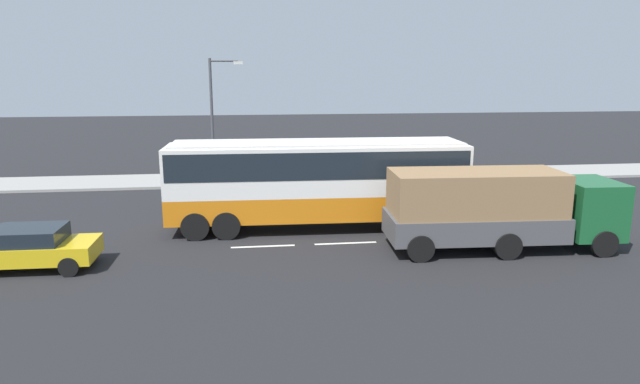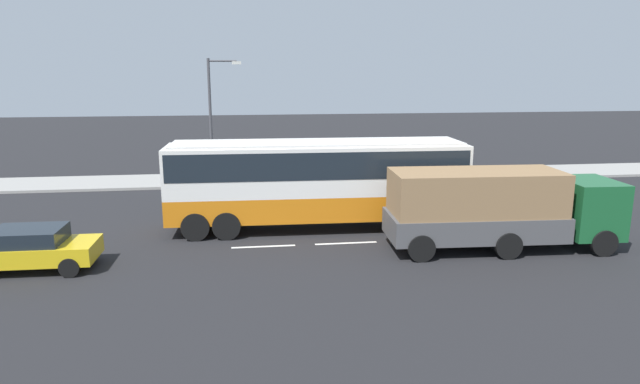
% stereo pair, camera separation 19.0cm
% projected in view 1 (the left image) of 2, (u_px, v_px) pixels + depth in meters
% --- Properties ---
extents(ground_plane, '(120.00, 120.00, 0.00)m').
position_uv_depth(ground_plane, '(337.00, 222.00, 24.24)').
color(ground_plane, black).
extents(sidewalk_curb, '(80.00, 4.00, 0.15)m').
position_uv_depth(sidewalk_curb, '(313.00, 178.00, 33.81)').
color(sidewalk_curb, gray).
rests_on(sidewalk_curb, ground_plane).
extents(lane_centreline, '(45.18, 0.16, 0.01)m').
position_uv_depth(lane_centreline, '(458.00, 239.00, 21.78)').
color(lane_centreline, white).
rests_on(lane_centreline, ground_plane).
extents(coach_bus, '(12.28, 3.03, 3.66)m').
position_uv_depth(coach_bus, '(317.00, 175.00, 22.81)').
color(coach_bus, orange).
rests_on(coach_bus, ground_plane).
extents(cargo_truck, '(8.54, 2.97, 2.94)m').
position_uv_depth(cargo_truck, '(498.00, 207.00, 20.26)').
color(cargo_truck, '#19592D').
rests_on(cargo_truck, ground_plane).
extents(car_yellow_taxi, '(4.02, 1.96, 1.43)m').
position_uv_depth(car_yellow_taxi, '(33.00, 247.00, 18.36)').
color(car_yellow_taxi, gold).
rests_on(car_yellow_taxi, ground_plane).
extents(pedestrian_near_curb, '(0.32, 0.32, 1.58)m').
position_uv_depth(pedestrian_near_curb, '(329.00, 162.00, 33.39)').
color(pedestrian_near_curb, black).
rests_on(pedestrian_near_curb, sidewalk_curb).
extents(pedestrian_at_crossing, '(0.32, 0.32, 1.62)m').
position_uv_depth(pedestrian_at_crossing, '(446.00, 160.00, 34.02)').
color(pedestrian_at_crossing, brown).
rests_on(pedestrian_at_crossing, sidewalk_curb).
extents(street_lamp, '(1.87, 0.24, 6.99)m').
position_uv_depth(street_lamp, '(215.00, 112.00, 30.99)').
color(street_lamp, '#47474C').
rests_on(street_lamp, sidewalk_curb).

